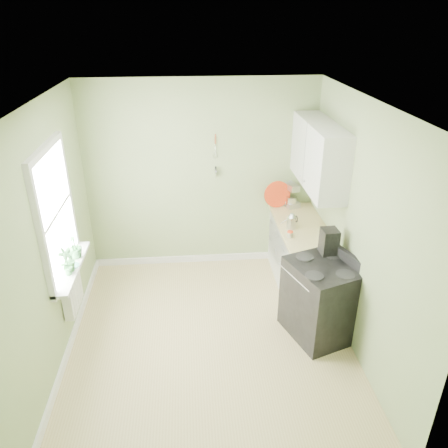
{
  "coord_description": "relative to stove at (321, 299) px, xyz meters",
  "views": [
    {
      "loc": [
        -0.18,
        -3.96,
        3.45
      ],
      "look_at": [
        0.21,
        0.55,
        1.22
      ],
      "focal_mm": 35.0,
      "sensor_mm": 36.0,
      "label": 1
    }
  ],
  "objects": [
    {
      "name": "window",
      "position": [
        -2.86,
        0.27,
        1.08
      ],
      "size": [
        0.06,
        1.14,
        1.44
      ],
      "color": "white",
      "rests_on": "wall_left"
    },
    {
      "name": "stove",
      "position": [
        0.0,
        0.0,
        0.0
      ],
      "size": [
        0.89,
        0.93,
        1.05
      ],
      "color": "black",
      "rests_on": "floor"
    },
    {
      "name": "wall_back",
      "position": [
        -1.28,
        1.78,
        0.88
      ],
      "size": [
        3.2,
        0.02,
        2.7
      ],
      "primitive_type": "cube",
      "color": "#97AA74",
      "rests_on": "floor"
    },
    {
      "name": "window_sill",
      "position": [
        -2.79,
        0.27,
        0.41
      ],
      "size": [
        0.18,
        1.14,
        0.04
      ],
      "primitive_type": "cube",
      "color": "white",
      "rests_on": "wall_left"
    },
    {
      "name": "stand_mixer",
      "position": [
        -0.0,
        1.71,
        0.6
      ],
      "size": [
        0.26,
        0.34,
        0.37
      ],
      "color": "#B2B2B7",
      "rests_on": "countertop"
    },
    {
      "name": "red_tray",
      "position": [
        -0.21,
        1.65,
        0.63
      ],
      "size": [
        0.39,
        0.12,
        0.38
      ],
      "primitive_type": "cylinder",
      "rotation": [
        1.45,
        0.0,
        0.15
      ],
      "color": "red",
      "rests_on": "countertop"
    },
    {
      "name": "wall_utensils",
      "position": [
        -1.08,
        1.75,
        1.1
      ],
      "size": [
        0.02,
        0.14,
        0.58
      ],
      "color": "#DCCA86",
      "rests_on": "wall_back"
    },
    {
      "name": "upper_cabinets",
      "position": [
        0.15,
        1.07,
        1.38
      ],
      "size": [
        0.35,
        1.4,
        0.8
      ],
      "primitive_type": "cube",
      "color": "white",
      "rests_on": "wall_right"
    },
    {
      "name": "radiator",
      "position": [
        -2.82,
        0.22,
        0.08
      ],
      "size": [
        0.12,
        0.5,
        0.35
      ],
      "primitive_type": "cube",
      "color": "white",
      "rests_on": "wall_left"
    },
    {
      "name": "plant_c",
      "position": [
        -2.78,
        0.46,
        0.58
      ],
      "size": [
        0.16,
        0.16,
        0.29
      ],
      "primitive_type": "imported",
      "rotation": [
        0.0,
        0.0,
        4.71
      ],
      "color": "#356F3A",
      "rests_on": "window_sill"
    },
    {
      "name": "wall_left",
      "position": [
        -2.89,
        -0.03,
        0.88
      ],
      "size": [
        0.02,
        3.6,
        2.7
      ],
      "primitive_type": "cube",
      "color": "#97AA74",
      "rests_on": "floor"
    },
    {
      "name": "kettle",
      "position": [
        -0.16,
        0.96,
        0.54
      ],
      "size": [
        0.2,
        0.12,
        0.21
      ],
      "color": "silver",
      "rests_on": "countertop"
    },
    {
      "name": "base_cabinets",
      "position": [
        0.02,
        0.97,
        -0.03
      ],
      "size": [
        0.6,
        1.6,
        0.87
      ],
      "primitive_type": "cube",
      "color": "white",
      "rests_on": "floor"
    },
    {
      "name": "floor",
      "position": [
        -1.28,
        -0.03,
        -0.48
      ],
      "size": [
        3.2,
        3.6,
        0.02
      ],
      "primitive_type": "cube",
      "color": "tan",
      "rests_on": "ground"
    },
    {
      "name": "plant_b",
      "position": [
        -2.78,
        0.19,
        0.56
      ],
      "size": [
        0.17,
        0.19,
        0.27
      ],
      "primitive_type": "imported",
      "rotation": [
        0.0,
        0.0,
        2.04
      ],
      "color": "#356F3A",
      "rests_on": "window_sill"
    },
    {
      "name": "plant_a",
      "position": [
        -2.78,
        0.09,
        0.59
      ],
      "size": [
        0.19,
        0.21,
        0.33
      ],
      "primitive_type": "imported",
      "rotation": [
        0.0,
        0.0,
        1.01
      ],
      "color": "#356F3A",
      "rests_on": "window_sill"
    },
    {
      "name": "ceiling",
      "position": [
        -1.28,
        -0.03,
        2.24
      ],
      "size": [
        3.2,
        3.6,
        0.02
      ],
      "primitive_type": "cube",
      "color": "white",
      "rests_on": "wall_back"
    },
    {
      "name": "jar",
      "position": [
        -0.23,
        0.72,
        0.48
      ],
      "size": [
        0.07,
        0.07,
        0.08
      ],
      "color": "tan",
      "rests_on": "countertop"
    },
    {
      "name": "countertop",
      "position": [
        0.01,
        0.97,
        0.42
      ],
      "size": [
        0.64,
        1.6,
        0.04
      ],
      "primitive_type": "cube",
      "color": "#DCCA86",
      "rests_on": "base_cabinets"
    },
    {
      "name": "coffee_maker",
      "position": [
        0.11,
        0.27,
        0.59
      ],
      "size": [
        0.19,
        0.21,
        0.32
      ],
      "color": "black",
      "rests_on": "countertop"
    },
    {
      "name": "wall_right",
      "position": [
        0.33,
        -0.03,
        0.88
      ],
      "size": [
        0.02,
        3.6,
        2.7
      ],
      "primitive_type": "cube",
      "color": "#97AA74",
      "rests_on": "floor"
    }
  ]
}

